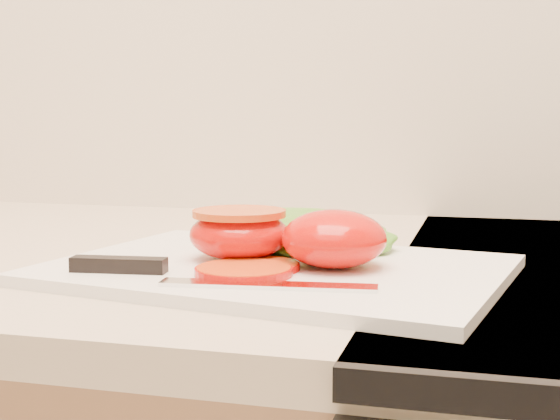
# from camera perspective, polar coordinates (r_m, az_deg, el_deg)

# --- Properties ---
(cutting_board) EXTENTS (0.41, 0.33, 0.01)m
(cutting_board) POSITION_cam_1_polar(r_m,az_deg,el_deg) (0.66, -0.23, -4.41)
(cutting_board) COLOR white
(cutting_board) RESTS_ON counter
(tomato_half_dome) EXTENTS (0.09, 0.09, 0.05)m
(tomato_half_dome) POSITION_cam_1_polar(r_m,az_deg,el_deg) (0.64, 3.97, -2.10)
(tomato_half_dome) COLOR red
(tomato_half_dome) RESTS_ON cutting_board
(tomato_half_cut) EXTENTS (0.09, 0.09, 0.04)m
(tomato_half_cut) POSITION_cam_1_polar(r_m,az_deg,el_deg) (0.68, -2.99, -1.65)
(tomato_half_cut) COLOR red
(tomato_half_cut) RESTS_ON cutting_board
(tomato_slice_0) EXTENTS (0.07, 0.07, 0.01)m
(tomato_slice_0) POSITION_cam_1_polar(r_m,az_deg,el_deg) (0.61, -2.68, -4.48)
(tomato_slice_0) COLOR #DA5F0E
(tomato_slice_0) RESTS_ON cutting_board
(tomato_slice_1) EXTENTS (0.07, 0.07, 0.01)m
(tomato_slice_1) POSITION_cam_1_polar(r_m,az_deg,el_deg) (0.64, -1.62, -4.12)
(tomato_slice_1) COLOR #DA5F0E
(tomato_slice_1) RESTS_ON cutting_board
(lettuce_leaf_0) EXTENTS (0.17, 0.12, 0.03)m
(lettuce_leaf_0) POSITION_cam_1_polar(r_m,az_deg,el_deg) (0.73, 1.24, -1.67)
(lettuce_leaf_0) COLOR #5BAC2D
(lettuce_leaf_0) RESTS_ON cutting_board
(lettuce_leaf_1) EXTENTS (0.11, 0.09, 0.02)m
(lettuce_leaf_1) POSITION_cam_1_polar(r_m,az_deg,el_deg) (0.72, 4.77, -2.20)
(lettuce_leaf_1) COLOR #5BAC2D
(lettuce_leaf_1) RESTS_ON cutting_board
(knife) EXTENTS (0.25, 0.06, 0.01)m
(knife) POSITION_cam_1_polar(r_m,az_deg,el_deg) (0.61, -7.77, -4.54)
(knife) COLOR silver
(knife) RESTS_ON cutting_board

